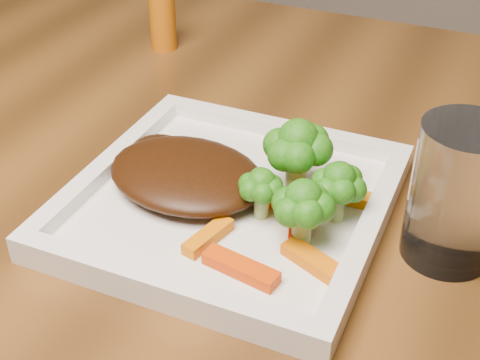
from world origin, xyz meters
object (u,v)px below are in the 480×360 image
at_px(steak, 186,174).
at_px(drinking_glass, 457,194).
at_px(dining_table, 105,359).
at_px(spice_shaker, 162,15).
at_px(plate, 230,206).

relative_size(steak, drinking_glass, 1.25).
distance_m(dining_table, spice_shaker, 0.48).
relative_size(steak, spice_shaker, 1.63).
bearing_deg(drinking_glass, steak, -175.68).
bearing_deg(steak, spice_shaker, 122.37).
bearing_deg(steak, plate, -3.16).
height_order(plate, steak, steak).
bearing_deg(dining_table, drinking_glass, -6.00).
relative_size(spice_shaker, drinking_glass, 0.77).
xyz_separation_m(steak, drinking_glass, (0.23, 0.02, 0.03)).
xyz_separation_m(steak, spice_shaker, (-0.19, 0.29, 0.02)).
relative_size(plate, steak, 1.81).
bearing_deg(steak, dining_table, 161.44).
relative_size(dining_table, drinking_glass, 13.33).
xyz_separation_m(plate, spice_shaker, (-0.23, 0.30, 0.04)).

